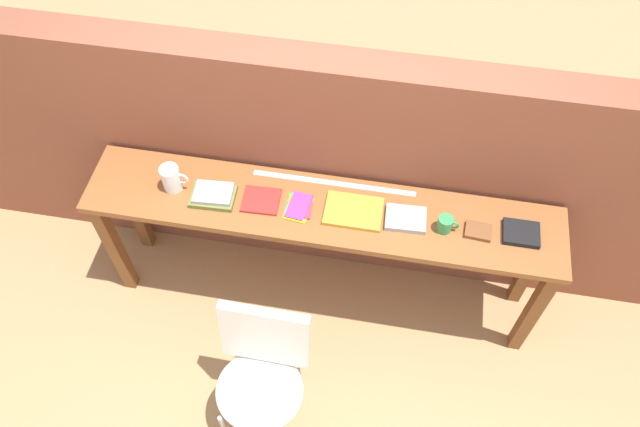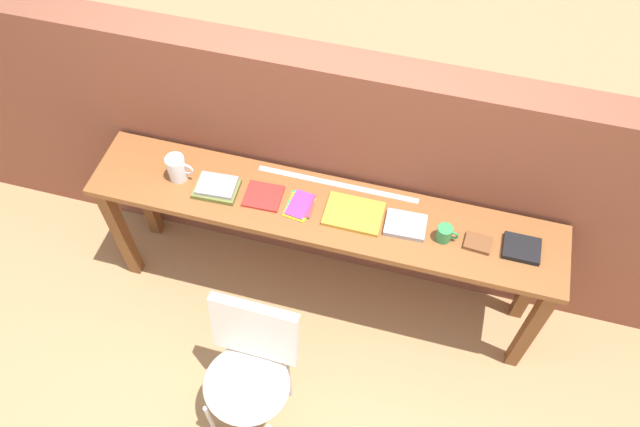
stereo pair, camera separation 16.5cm
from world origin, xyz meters
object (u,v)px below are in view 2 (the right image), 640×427
(book_stack_leftmost, at_px, (217,188))
(pamphlet_pile_colourful, at_px, (300,205))
(leather_journal_brown, at_px, (478,243))
(book_repair_rightmost, at_px, (522,248))
(magazine_cycling, at_px, (263,196))
(chair_white_moulded, at_px, (250,366))
(mug, at_px, (445,234))
(pitcher_white, at_px, (177,168))
(book_open_centre, at_px, (354,214))

(book_stack_leftmost, relative_size, pamphlet_pile_colourful, 1.23)
(leather_journal_brown, distance_m, book_repair_rightmost, 0.21)
(magazine_cycling, xyz_separation_m, pamphlet_pile_colourful, (0.20, -0.00, -0.00))
(magazine_cycling, bearing_deg, book_repair_rightmost, -1.26)
(pamphlet_pile_colourful, height_order, book_repair_rightmost, book_repair_rightmost)
(chair_white_moulded, bearing_deg, book_stack_leftmost, 118.15)
(mug, bearing_deg, pitcher_white, 179.06)
(chair_white_moulded, relative_size, book_stack_leftmost, 3.80)
(pamphlet_pile_colourful, bearing_deg, magazine_cycling, 178.81)
(pitcher_white, bearing_deg, leather_journal_brown, -0.51)
(book_repair_rightmost, bearing_deg, book_open_centre, -179.20)
(mug, bearing_deg, book_open_centre, 177.18)
(leather_journal_brown, bearing_deg, chair_white_moulded, -137.53)
(pitcher_white, bearing_deg, chair_white_moulded, -51.30)
(pitcher_white, bearing_deg, magazine_cycling, -1.28)
(pamphlet_pile_colourful, relative_size, leather_journal_brown, 1.46)
(book_repair_rightmost, bearing_deg, mug, -175.02)
(chair_white_moulded, height_order, book_repair_rightmost, book_repair_rightmost)
(book_repair_rightmost, bearing_deg, magazine_cycling, -178.98)
(pitcher_white, relative_size, mug, 1.67)
(chair_white_moulded, distance_m, mug, 1.17)
(chair_white_moulded, xyz_separation_m, book_repair_rightmost, (1.17, 0.79, 0.37))
(pitcher_white, height_order, book_open_centre, pitcher_white)
(pitcher_white, relative_size, book_repair_rightmost, 1.02)
(chair_white_moulded, height_order, magazine_cycling, magazine_cycling)
(leather_journal_brown, relative_size, book_repair_rightmost, 0.72)
(magazine_cycling, distance_m, mug, 0.95)
(chair_white_moulded, bearing_deg, book_repair_rightmost, 33.93)
(pitcher_white, height_order, book_repair_rightmost, pitcher_white)
(leather_journal_brown, height_order, book_repair_rightmost, book_repair_rightmost)
(chair_white_moulded, bearing_deg, pitcher_white, 128.70)
(pamphlet_pile_colourful, distance_m, leather_journal_brown, 0.91)
(leather_journal_brown, bearing_deg, magazine_cycling, -176.26)
(pitcher_white, distance_m, pamphlet_pile_colourful, 0.68)
(book_stack_leftmost, xyz_separation_m, mug, (1.20, 0.01, 0.02))
(book_open_centre, distance_m, leather_journal_brown, 0.63)
(book_stack_leftmost, xyz_separation_m, book_repair_rightmost, (1.57, 0.04, -0.01))
(chair_white_moulded, bearing_deg, leather_journal_brown, 38.56)
(pamphlet_pile_colourful, bearing_deg, leather_journal_brown, 0.04)
(book_open_centre, bearing_deg, pamphlet_pile_colourful, -177.31)
(pamphlet_pile_colourful, height_order, leather_journal_brown, leather_journal_brown)
(chair_white_moulded, bearing_deg, pamphlet_pile_colourful, 86.33)
(chair_white_moulded, height_order, leather_journal_brown, leather_journal_brown)
(mug, xyz_separation_m, book_repair_rightmost, (0.38, 0.03, -0.03))
(mug, bearing_deg, book_repair_rightmost, 4.77)
(pitcher_white, distance_m, book_open_centre, 0.96)
(mug, xyz_separation_m, leather_journal_brown, (0.17, 0.01, -0.03))
(book_open_centre, height_order, book_repair_rightmost, book_repair_rightmost)
(book_stack_leftmost, bearing_deg, book_repair_rightmost, 1.45)
(book_stack_leftmost, xyz_separation_m, magazine_cycling, (0.25, 0.02, -0.02))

